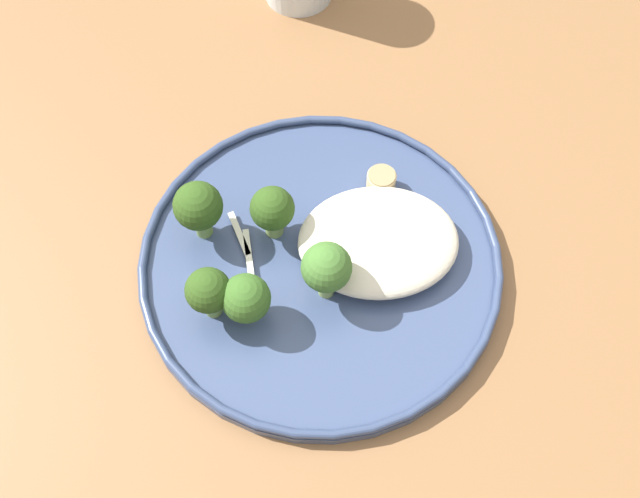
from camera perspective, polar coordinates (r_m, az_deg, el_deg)
ground at (r=1.29m, az=-0.53°, el=-17.11°), size 6.00×6.00×0.00m
wooden_dining_table at (r=0.66m, az=-1.00°, el=-4.69°), size 1.40×1.00×0.74m
dinner_plate at (r=0.58m, az=-0.00°, el=-0.56°), size 0.29×0.29×0.02m
noodle_bed at (r=0.58m, az=4.60°, el=0.63°), size 0.13×0.10×0.03m
seared_scallop_half_hidden at (r=0.57m, az=1.22°, el=0.06°), size 0.03×0.03×0.02m
seared_scallop_tilted_round at (r=0.58m, az=4.64°, el=0.81°), size 0.03×0.03×0.02m
seared_scallop_left_edge at (r=0.57m, az=5.35°, el=-1.83°), size 0.02×0.02×0.01m
seared_scallop_front_small at (r=0.61m, az=4.83°, el=5.40°), size 0.02×0.02×0.02m
seared_scallop_on_noodles at (r=0.59m, az=8.89°, el=1.32°), size 0.02×0.02×0.01m
broccoli_floret_tall_stalk at (r=0.57m, az=-3.75°, el=3.08°), size 0.04×0.04×0.05m
broccoli_floret_near_rim at (r=0.53m, az=-5.82°, el=-3.91°), size 0.04×0.04×0.05m
broccoli_floret_small_sprig at (r=0.53m, az=0.51°, el=-1.53°), size 0.04×0.04×0.06m
broccoli_floret_front_edge at (r=0.57m, az=-9.52°, el=3.26°), size 0.04×0.04×0.06m
broccoli_floret_rear_charred at (r=0.54m, az=-8.74°, el=-3.32°), size 0.03×0.03×0.05m
onion_sliver_long_sliver at (r=0.57m, az=-7.43°, el=-2.96°), size 0.06×0.02×0.00m
onion_sliver_curled_piece at (r=0.58m, az=-5.55°, el=-0.94°), size 0.01×0.06×0.00m
onion_sliver_short_strip at (r=0.59m, az=-6.34°, el=1.18°), size 0.02×0.04×0.00m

